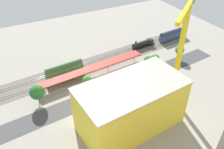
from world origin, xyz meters
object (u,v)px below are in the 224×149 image
object	(u,v)px
street_tree_3	(148,61)
street_tree_4	(155,59)
box_truck_0	(102,99)
box_truck_1	(118,94)
parked_car_1	(155,78)
passenger_coach	(173,34)
box_truck_2	(136,91)
locomotive	(144,44)
street_tree_0	(37,92)
traffic_light	(144,65)
construction_building	(131,106)
parked_car_2	(144,83)
tower_crane	(180,49)
street_tree_2	(180,50)
parked_car_0	(168,74)
parked_car_3	(130,88)
freight_coach_far	(64,69)
platform_canopy_near	(93,68)
street_tree_1	(87,80)

from	to	relation	value
street_tree_3	street_tree_4	size ratio (longest dim) A/B	0.84
box_truck_0	box_truck_1	world-z (taller)	box_truck_1
parked_car_1	box_truck_0	distance (m)	28.35
box_truck_1	street_tree_4	world-z (taller)	street_tree_4
passenger_coach	box_truck_2	bearing A→B (deg)	34.89
locomotive	street_tree_0	bearing A→B (deg)	16.67
box_truck_0	traffic_light	world-z (taller)	traffic_light
locomotive	passenger_coach	distance (m)	20.22
traffic_light	construction_building	bearing A→B (deg)	47.42
street_tree_4	traffic_light	size ratio (longest dim) A/B	1.30
parked_car_2	traffic_light	world-z (taller)	traffic_light
street_tree_4	tower_crane	bearing A→B (deg)	72.59
street_tree_0	locomotive	bearing A→B (deg)	-163.33
street_tree_3	street_tree_2	bearing A→B (deg)	-179.85
parked_car_0	tower_crane	world-z (taller)	tower_crane
parked_car_2	parked_car_3	world-z (taller)	parked_car_2
box_truck_0	parked_car_2	bearing A→B (deg)	-174.61
parked_car_1	street_tree_4	bearing A→B (deg)	-120.29
parked_car_0	parked_car_1	world-z (taller)	parked_car_0
parked_car_1	box_truck_1	distance (m)	21.58
freight_coach_far	box_truck_2	world-z (taller)	freight_coach_far
parked_car_3	construction_building	bearing A→B (deg)	58.16
street_tree_3	traffic_light	world-z (taller)	street_tree_3
construction_building	box_truck_0	xyz separation A→B (m)	(3.70, -15.14, -7.25)
box_truck_2	parked_car_1	bearing A→B (deg)	-161.42
box_truck_2	street_tree_4	bearing A→B (deg)	-146.32
locomotive	parked_car_2	size ratio (longest dim) A/B	3.03
box_truck_2	freight_coach_far	bearing A→B (deg)	-50.69
street_tree_0	freight_coach_far	bearing A→B (deg)	-138.63
street_tree_3	parked_car_2	bearing A→B (deg)	47.81
locomotive	street_tree_0	xyz separation A→B (m)	(62.49, 18.71, 3.73)
freight_coach_far	parked_car_2	size ratio (longest dim) A/B	3.83
parked_car_0	traffic_light	size ratio (longest dim) A/B	0.75
platform_canopy_near	parked_car_2	world-z (taller)	platform_canopy_near
construction_building	street_tree_4	xyz separation A→B (m)	(-28.73, -25.04, -3.33)
parked_car_3	street_tree_1	xyz separation A→B (m)	(15.73, -9.18, 3.42)
freight_coach_far	box_truck_1	size ratio (longest dim) A/B	2.20
box_truck_2	street_tree_1	distance (m)	20.95
construction_building	traffic_light	bearing A→B (deg)	-137.07
street_tree_0	traffic_light	bearing A→B (deg)	178.23
tower_crane	box_truck_2	world-z (taller)	tower_crane
locomotive	tower_crane	distance (m)	48.14
locomotive	parked_car_3	world-z (taller)	locomotive
traffic_light	passenger_coach	bearing A→B (deg)	-149.22
parked_car_0	street_tree_3	world-z (taller)	street_tree_3
passenger_coach	box_truck_2	xyz separation A→B (m)	(45.77, 31.91, -1.42)
platform_canopy_near	box_truck_1	distance (m)	19.70
street_tree_0	traffic_light	size ratio (longest dim) A/B	1.41
street_tree_3	street_tree_1	bearing A→B (deg)	0.51
parked_car_0	construction_building	size ratio (longest dim) A/B	0.13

